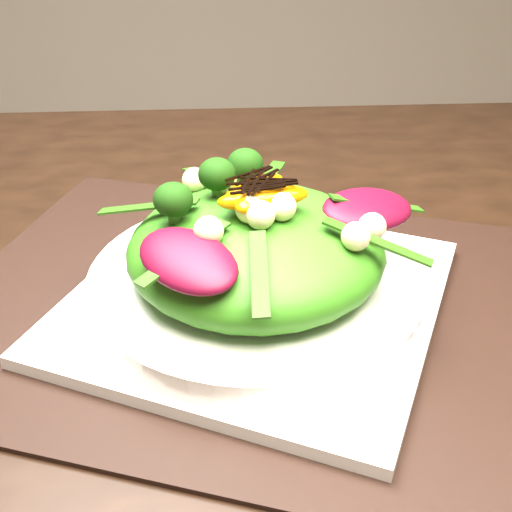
{
  "coord_description": "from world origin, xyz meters",
  "views": [
    {
      "loc": [
        0.08,
        -0.46,
        1.07
      ],
      "look_at": [
        0.11,
        -0.02,
        0.8
      ],
      "focal_mm": 48.0,
      "sensor_mm": 36.0,
      "label": 1
    }
  ],
  "objects": [
    {
      "name": "balsamic_drizzle",
      "position": [
        0.1,
        -0.0,
        0.85
      ],
      "size": [
        0.04,
        0.02,
        0.0
      ],
      "primitive_type": "cube",
      "rotation": [
        0.0,
        0.0,
        0.43
      ],
      "color": "black",
      "rests_on": "orange_segment"
    },
    {
      "name": "orange_segment",
      "position": [
        0.1,
        -0.0,
        0.84
      ],
      "size": [
        0.06,
        0.04,
        0.01
      ],
      "primitive_type": "ellipsoid",
      "rotation": [
        0.0,
        0.0,
        0.43
      ],
      "color": "#CB6403",
      "rests_on": "lettuce_mound"
    },
    {
      "name": "placemat",
      "position": [
        0.11,
        -0.02,
        0.75
      ],
      "size": [
        0.57,
        0.5,
        0.0
      ],
      "primitive_type": "cube",
      "rotation": [
        0.0,
        0.0,
        -0.32
      ],
      "color": "black",
      "rests_on": "dining_table"
    },
    {
      "name": "dining_table",
      "position": [
        0.0,
        0.0,
        0.73
      ],
      "size": [
        1.6,
        0.9,
        0.75
      ],
      "primitive_type": "cube",
      "color": "black",
      "rests_on": "floor"
    },
    {
      "name": "radicchio_leaf",
      "position": [
        0.19,
        -0.01,
        0.83
      ],
      "size": [
        0.09,
        0.08,
        0.02
      ],
      "primitive_type": "ellipsoid",
      "rotation": [
        0.0,
        0.0,
        0.47
      ],
      "color": "#470718",
      "rests_on": "lettuce_mound"
    },
    {
      "name": "salad_bowl",
      "position": [
        0.11,
        -0.02,
        0.77
      ],
      "size": [
        0.34,
        0.34,
        0.02
      ],
      "primitive_type": "cylinder",
      "rotation": [
        0.0,
        0.0,
        0.41
      ],
      "color": "silver",
      "rests_on": "plate_base"
    },
    {
      "name": "plate_base",
      "position": [
        0.11,
        -0.02,
        0.76
      ],
      "size": [
        0.36,
        0.36,
        0.01
      ],
      "primitive_type": "cube",
      "rotation": [
        0.0,
        0.0,
        -0.43
      ],
      "color": "silver",
      "rests_on": "placemat"
    },
    {
      "name": "lettuce_mound",
      "position": [
        0.11,
        -0.02,
        0.8
      ],
      "size": [
        0.25,
        0.25,
        0.07
      ],
      "primitive_type": "ellipsoid",
      "rotation": [
        0.0,
        0.0,
        -0.39
      ],
      "color": "#337015",
      "rests_on": "salad_bowl"
    },
    {
      "name": "macadamia_nut",
      "position": [
        0.12,
        -0.05,
        0.85
      ],
      "size": [
        0.03,
        0.03,
        0.02
      ],
      "primitive_type": "sphere",
      "rotation": [
        0.0,
        0.0,
        -0.28
      ],
      "color": "beige",
      "rests_on": "lettuce_mound"
    },
    {
      "name": "broccoli_floret",
      "position": [
        0.06,
        0.02,
        0.85
      ],
      "size": [
        0.04,
        0.04,
        0.04
      ],
      "primitive_type": "sphere",
      "rotation": [
        0.0,
        0.0,
        -0.13
      ],
      "color": "black",
      "rests_on": "lettuce_mound"
    }
  ]
}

